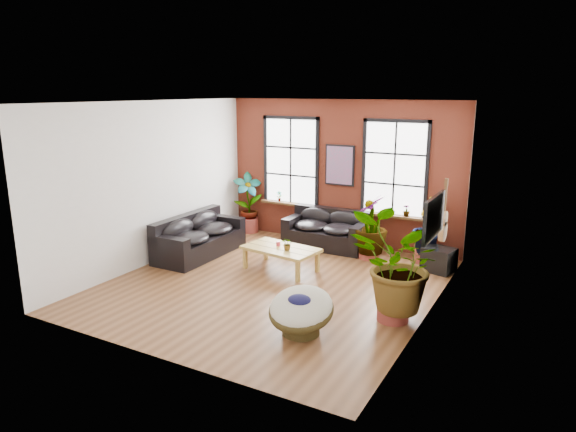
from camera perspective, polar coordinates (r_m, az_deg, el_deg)
name	(u,v)px	position (r m, az deg, el deg)	size (l,w,h in m)	color
room	(277,196)	(9.80, -1.28, 2.26)	(6.04, 6.54, 3.54)	brown
sofa_back	(327,230)	(12.44, 4.37, -1.59)	(1.99, 0.99, 0.91)	black
sofa_left	(198,237)	(11.98, -9.98, -2.32)	(1.00, 2.34, 0.92)	black
coffee_table	(281,250)	(10.80, -0.80, -3.80)	(1.65, 1.08, 0.60)	#B08F3F
papasan_chair	(301,310)	(8.09, 1.46, -10.39)	(1.12, 1.14, 0.77)	#3C3115
poster	(340,165)	(12.45, 5.76, 5.64)	(0.74, 0.06, 0.98)	black
tv_wall_unit	(437,219)	(9.21, 16.18, -0.35)	(0.13, 1.86, 1.20)	black
media_box	(439,260)	(11.23, 16.42, -4.68)	(0.72, 0.64, 0.51)	black
pot_back_left	(249,225)	(13.80, -4.40, -0.99)	(0.66, 0.66, 0.38)	brown
pot_back_right	(426,254)	(11.76, 15.06, -4.07)	(0.67, 0.67, 0.39)	brown
pot_right_wall	(393,309)	(8.78, 11.60, -10.10)	(0.69, 0.69, 0.39)	brown
pot_mid	(369,251)	(11.76, 8.97, -3.87)	(0.53, 0.53, 0.34)	brown
floor_plant_back_left	(248,200)	(13.63, -4.46, 1.79)	(0.76, 0.52, 1.45)	#205F19
floor_plant_back_right	(427,226)	(11.60, 15.17, -1.11)	(0.73, 0.59, 1.33)	#205F19
floor_plant_right_wall	(397,265)	(8.47, 11.97, -5.36)	(1.46, 1.26, 1.62)	#205F19
floor_plant_mid	(371,224)	(11.56, 9.21, -0.93)	(0.74, 0.74, 1.32)	#205F19
table_plant	(288,244)	(10.57, -0.04, -3.12)	(0.24, 0.21, 0.26)	#205F19
sill_plant_left	(279,196)	(13.28, -0.98, 2.22)	(0.14, 0.10, 0.27)	#205F19
sill_plant_right	(406,210)	(12.01, 13.03, 0.60)	(0.15, 0.15, 0.27)	#205F19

